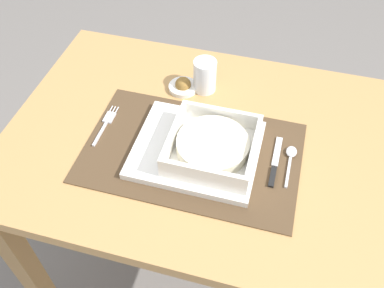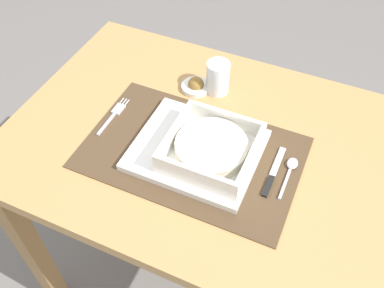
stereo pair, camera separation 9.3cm
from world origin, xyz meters
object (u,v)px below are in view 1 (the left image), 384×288
object	(u,v)px
spoon	(291,156)
drinking_glass	(205,77)
porridge_bowl	(213,147)
fork	(107,122)
condiment_saucer	(183,86)
dining_table	(207,171)
butter_knife	(275,165)

from	to	relation	value
spoon	drinking_glass	xyz separation A→B (m)	(-0.24, 0.17, 0.03)
porridge_bowl	fork	bearing A→B (deg)	172.01
drinking_glass	condiment_saucer	xyz separation A→B (m)	(-0.05, -0.02, -0.03)
drinking_glass	condiment_saucer	distance (m)	0.06
drinking_glass	fork	bearing A→B (deg)	-136.46
drinking_glass	condiment_saucer	size ratio (longest dim) A/B	1.16
dining_table	drinking_glass	size ratio (longest dim) A/B	11.06
spoon	drinking_glass	distance (m)	0.30
dining_table	condiment_saucer	size ratio (longest dim) A/B	12.81
spoon	condiment_saucer	distance (m)	0.33
butter_knife	condiment_saucer	xyz separation A→B (m)	(-0.26, 0.19, 0.00)
porridge_bowl	spoon	world-z (taller)	porridge_bowl
fork	spoon	world-z (taller)	spoon
drinking_glass	dining_table	bearing A→B (deg)	-72.50
condiment_saucer	drinking_glass	bearing A→B (deg)	17.25
dining_table	spoon	size ratio (longest dim) A/B	8.24
fork	drinking_glass	size ratio (longest dim) A/B	1.55
dining_table	butter_knife	world-z (taller)	butter_knife
fork	butter_knife	distance (m)	0.41
spoon	drinking_glass	world-z (taller)	drinking_glass
porridge_bowl	drinking_glass	world-z (taller)	drinking_glass
porridge_bowl	fork	xyz separation A→B (m)	(-0.27, 0.04, -0.03)
dining_table	spoon	distance (m)	0.23
fork	spoon	distance (m)	0.44
fork	condiment_saucer	size ratio (longest dim) A/B	1.79
dining_table	fork	distance (m)	0.28
spoon	porridge_bowl	bearing A→B (deg)	-161.76
dining_table	drinking_glass	distance (m)	0.24
porridge_bowl	fork	distance (m)	0.27
fork	drinking_glass	distance (m)	0.27
dining_table	condiment_saucer	world-z (taller)	condiment_saucer
fork	condiment_saucer	distance (m)	0.22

